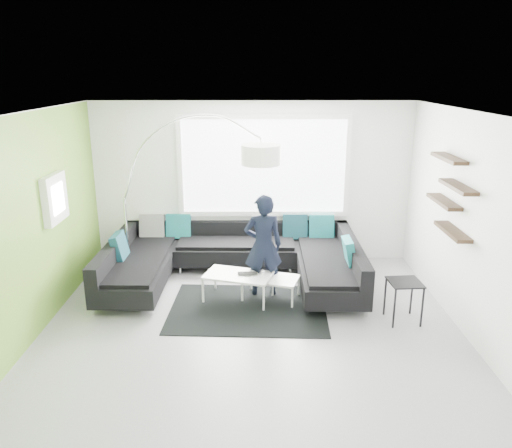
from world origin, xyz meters
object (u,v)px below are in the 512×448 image
at_px(coffee_table, 254,287).
at_px(side_table, 403,301).
at_px(sectional_sofa, 234,262).
at_px(laptop, 248,275).
at_px(arc_lamp, 124,199).
at_px(person, 263,245).

height_order(coffee_table, side_table, side_table).
xyz_separation_m(sectional_sofa, coffee_table, (0.33, -0.57, -0.17)).
bearing_deg(laptop, arc_lamp, 153.91).
bearing_deg(coffee_table, arc_lamp, 174.83).
bearing_deg(side_table, coffee_table, 161.43).
distance_m(person, laptop, 0.50).
distance_m(coffee_table, arc_lamp, 2.48).
bearing_deg(coffee_table, laptop, -132.41).
bearing_deg(person, sectional_sofa, -45.27).
relative_size(coffee_table, side_table, 2.16).
relative_size(coffee_table, arc_lamp, 0.47).
height_order(arc_lamp, side_table, arc_lamp).
relative_size(arc_lamp, laptop, 8.91).
bearing_deg(coffee_table, side_table, -1.92).
xyz_separation_m(sectional_sofa, arc_lamp, (-1.72, 0.25, 0.97)).
bearing_deg(coffee_table, person, 73.40).
bearing_deg(person, side_table, 148.97).
bearing_deg(person, arc_lamp, -22.09).
height_order(side_table, person, person).
distance_m(arc_lamp, side_table, 4.45).
bearing_deg(laptop, side_table, -18.03).
bearing_deg(coffee_table, sectional_sofa, 136.63).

